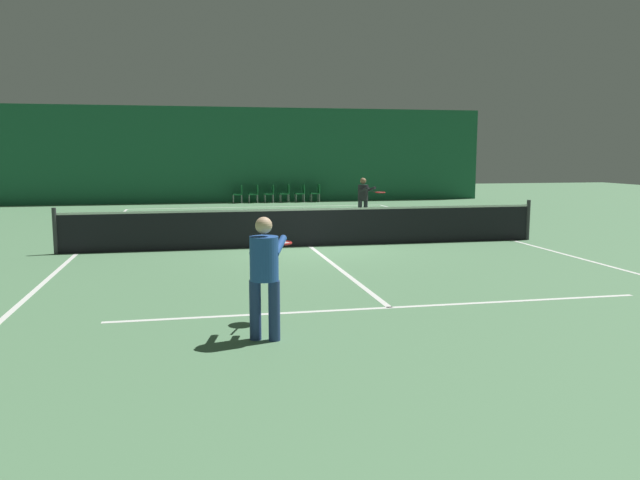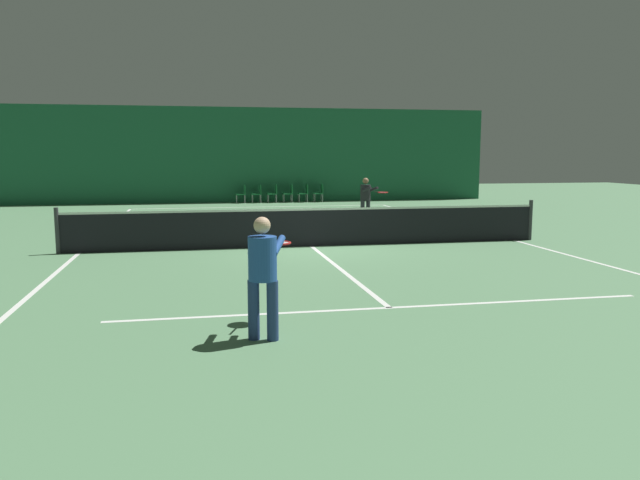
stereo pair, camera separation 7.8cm
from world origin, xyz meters
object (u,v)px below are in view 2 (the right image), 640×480
(tennis_net, at_px, (311,226))
(player_far, at_px, (366,196))
(player_near, at_px, (264,268))
(courtside_chair_3, at_px, (289,192))
(courtside_chair_2, at_px, (274,192))
(courtside_chair_4, at_px, (304,192))
(courtside_chair_0, at_px, (242,193))
(courtside_chair_5, at_px, (320,192))
(courtside_chair_1, at_px, (258,193))

(tennis_net, xyz_separation_m, player_far, (2.82, 5.09, 0.36))
(player_far, bearing_deg, player_near, -41.92)
(courtside_chair_3, bearing_deg, courtside_chair_2, -90.00)
(courtside_chair_4, bearing_deg, courtside_chair_0, -90.00)
(courtside_chair_4, relative_size, courtside_chair_5, 1.00)
(courtside_chair_0, distance_m, courtside_chair_4, 2.96)
(courtside_chair_5, bearing_deg, courtside_chair_0, -90.00)
(player_near, height_order, courtside_chair_2, player_near)
(courtside_chair_4, bearing_deg, player_near, -11.16)
(courtside_chair_2, height_order, courtside_chair_5, same)
(player_far, height_order, courtside_chair_4, player_far)
(player_far, relative_size, courtside_chair_0, 1.78)
(player_near, relative_size, courtside_chair_1, 1.82)
(player_near, bearing_deg, courtside_chair_5, 6.96)
(courtside_chair_5, bearing_deg, courtside_chair_2, -90.00)
(courtside_chair_0, distance_m, courtside_chair_2, 1.48)
(courtside_chair_0, height_order, courtside_chair_1, same)
(courtside_chair_5, bearing_deg, courtside_chair_1, -90.00)
(courtside_chair_2, bearing_deg, tennis_net, -3.29)
(player_far, xyz_separation_m, courtside_chair_2, (-2.00, 9.16, -0.39))
(player_near, bearing_deg, courtside_chair_2, 12.60)
(tennis_net, relative_size, player_far, 8.04)
(courtside_chair_3, bearing_deg, courtside_chair_0, -90.00)
(player_far, distance_m, courtside_chair_0, 9.80)
(player_far, height_order, courtside_chair_2, player_far)
(tennis_net, bearing_deg, player_near, -104.80)
(courtside_chair_2, distance_m, courtside_chair_3, 0.74)
(courtside_chair_1, distance_m, courtside_chair_5, 2.96)
(courtside_chair_1, height_order, courtside_chair_3, same)
(courtside_chair_2, relative_size, courtside_chair_3, 1.00)
(courtside_chair_0, relative_size, courtside_chair_5, 1.00)
(courtside_chair_0, bearing_deg, courtside_chair_3, 90.00)
(courtside_chair_3, height_order, courtside_chair_4, same)
(courtside_chair_0, xyz_separation_m, courtside_chair_3, (2.22, 0.00, 0.00))
(player_far, distance_m, courtside_chair_3, 9.25)
(player_far, height_order, courtside_chair_0, player_far)
(tennis_net, bearing_deg, courtside_chair_3, 83.75)
(player_near, height_order, courtside_chair_5, player_near)
(courtside_chair_0, xyz_separation_m, courtside_chair_4, (2.96, 0.00, 0.00))
(courtside_chair_2, bearing_deg, courtside_chair_3, 90.00)
(courtside_chair_1, height_order, courtside_chair_5, same)
(courtside_chair_0, distance_m, courtside_chair_3, 2.22)
(tennis_net, height_order, courtside_chair_5, tennis_net)
(player_far, relative_size, courtside_chair_4, 1.78)
(player_near, xyz_separation_m, courtside_chair_0, (1.35, 21.85, -0.41))
(courtside_chair_5, bearing_deg, courtside_chair_4, -90.00)
(player_near, bearing_deg, courtside_chair_1, 14.52)
(player_far, xyz_separation_m, courtside_chair_3, (-1.26, 9.16, -0.39))
(player_near, xyz_separation_m, courtside_chair_4, (4.31, 21.85, -0.41))
(player_far, height_order, courtside_chair_3, player_far)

